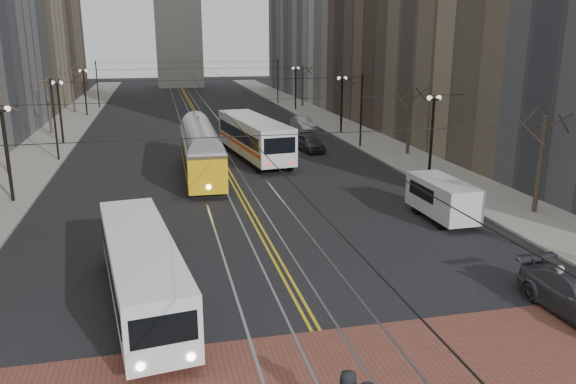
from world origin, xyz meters
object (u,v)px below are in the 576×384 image
sedan_grey (309,143)px  sedan_silver (303,124)px  transit_bus (142,273)px  pedestrian_b (557,288)px  streetcar (201,156)px  cargo_van (442,200)px  rear_bus (254,139)px

sedan_grey → sedan_silver: 10.97m
transit_bus → pedestrian_b: transit_bus is taller
transit_bus → streetcar: size_ratio=0.82×
streetcar → sedan_silver: streetcar is taller
cargo_van → sedan_silver: cargo_van is taller
streetcar → rear_bus: (4.71, 5.22, 0.13)m
sedan_grey → sedan_silver: sedan_silver is taller
pedestrian_b → sedan_silver: bearing=156.6°
sedan_silver → pedestrian_b: (-1.24, -41.93, 0.12)m
rear_bus → pedestrian_b: rear_bus is taller
streetcar → cargo_van: size_ratio=2.58×
rear_bus → pedestrian_b: 29.62m
sedan_silver → pedestrian_b: bearing=-93.9°
cargo_van → sedan_silver: (0.20, 31.25, -0.35)m
streetcar → cargo_van: (12.01, -13.03, -0.42)m
cargo_van → pedestrian_b: bearing=-96.9°
transit_bus → sedan_silver: (15.93, 38.18, -0.57)m
sedan_silver → cargo_van: bearing=-92.5°
pedestrian_b → sedan_grey: bearing=160.0°
streetcar → sedan_grey: streetcar is taller
streetcar → sedan_grey: size_ratio=3.02×
transit_bus → sedan_grey: transit_bus is taller
transit_bus → sedan_silver: bearing=59.6°
sedan_silver → pedestrian_b: size_ratio=2.66×
transit_bus → streetcar: (3.73, 19.96, 0.20)m
streetcar → rear_bus: rear_bus is taller
transit_bus → cargo_van: size_ratio=2.13×
cargo_van → sedan_grey: cargo_van is taller
transit_bus → pedestrian_b: 15.18m
cargo_van → sedan_grey: 20.60m
transit_bus → rear_bus: size_ratio=0.84×
streetcar → pedestrian_b: bearing=-64.4°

